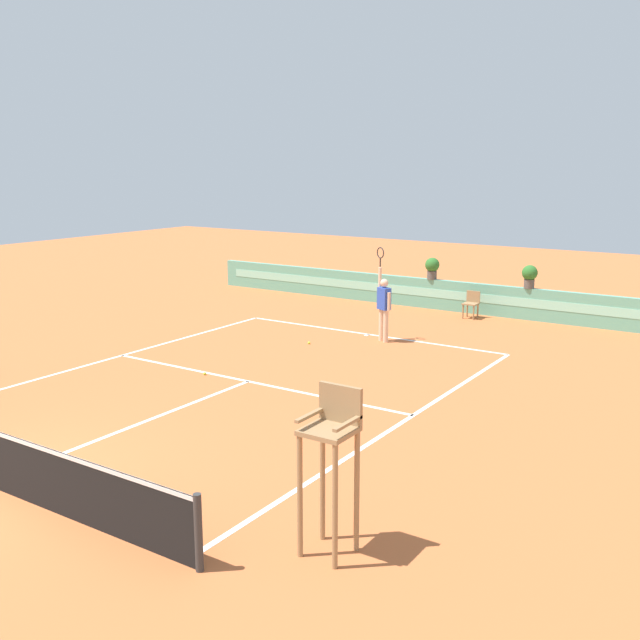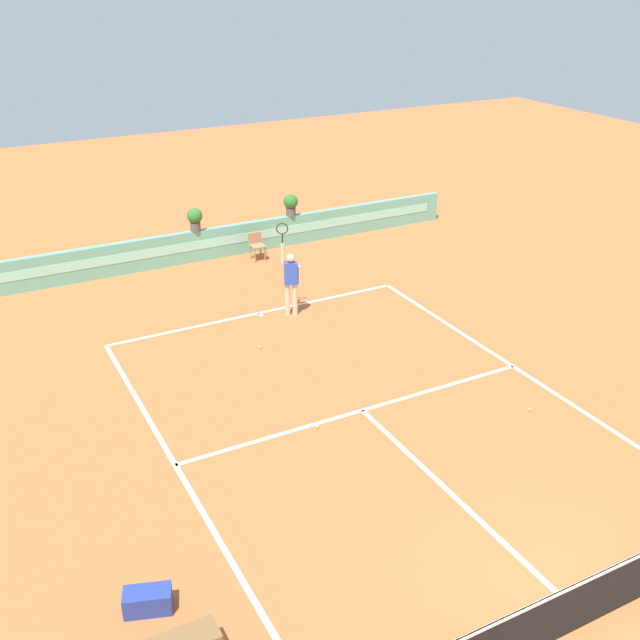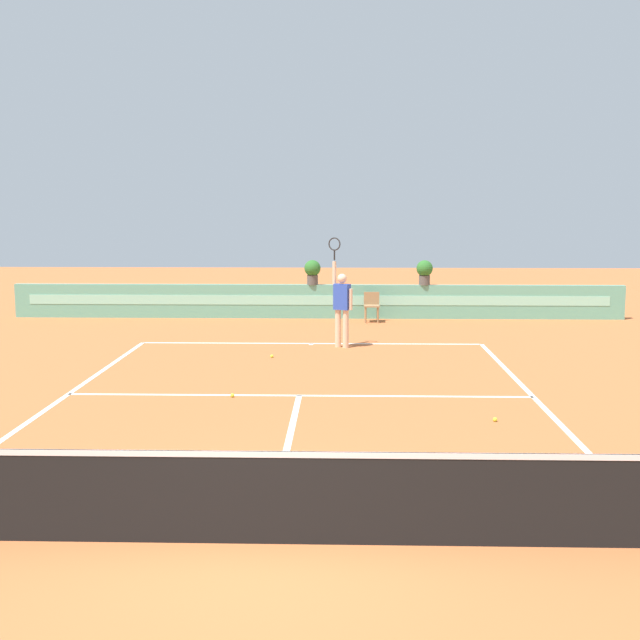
% 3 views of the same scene
% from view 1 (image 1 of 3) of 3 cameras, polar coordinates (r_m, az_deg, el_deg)
% --- Properties ---
extents(ground_plane, '(60.00, 60.00, 0.00)m').
position_cam_1_polar(ground_plane, '(16.20, -6.55, -5.15)').
color(ground_plane, '#BC6033').
extents(court_lines, '(8.32, 11.94, 0.01)m').
position_cam_1_polar(court_lines, '(16.73, -4.97, -4.54)').
color(court_lines, white).
rests_on(court_lines, ground).
extents(back_wall_barrier, '(18.00, 0.21, 1.00)m').
position_cam_1_polar(back_wall_barrier, '(24.73, 9.00, 2.01)').
color(back_wall_barrier, '#60A88E').
rests_on(back_wall_barrier, ground).
extents(umpire_chair, '(0.60, 0.60, 2.14)m').
position_cam_1_polar(umpire_chair, '(9.08, 0.90, -10.24)').
color(umpire_chair, '#99754C').
rests_on(umpire_chair, ground).
extents(ball_kid_chair, '(0.44, 0.44, 0.85)m').
position_cam_1_polar(ball_kid_chair, '(23.46, 11.79, 1.31)').
color(ball_kid_chair, '#99754C').
rests_on(ball_kid_chair, ground).
extents(tennis_player, '(0.57, 0.35, 2.58)m').
position_cam_1_polar(tennis_player, '(19.90, 5.02, 1.26)').
color(tennis_player, beige).
rests_on(tennis_player, ground).
extents(tennis_ball_near_baseline, '(0.07, 0.07, 0.07)m').
position_cam_1_polar(tennis_ball_near_baseline, '(19.74, -0.87, -1.80)').
color(tennis_ball_near_baseline, '#CCE033').
rests_on(tennis_ball_near_baseline, ground).
extents(tennis_ball_mid_court, '(0.07, 0.07, 0.07)m').
position_cam_1_polar(tennis_ball_mid_court, '(13.45, 0.39, -8.58)').
color(tennis_ball_mid_court, '#CCE033').
rests_on(tennis_ball_mid_court, ground).
extents(tennis_ball_by_sideline, '(0.07, 0.07, 0.07)m').
position_cam_1_polar(tennis_ball_by_sideline, '(17.10, -9.02, -4.17)').
color(tennis_ball_by_sideline, '#CCE033').
rests_on(tennis_ball_by_sideline, ground).
extents(potted_plant_right, '(0.48, 0.48, 0.72)m').
position_cam_1_polar(potted_plant_right, '(23.48, 16.10, 3.41)').
color(potted_plant_right, '#514C47').
rests_on(potted_plant_right, back_wall_barrier).
extents(potted_plant_centre, '(0.48, 0.48, 0.72)m').
position_cam_1_polar(potted_plant_centre, '(24.64, 8.78, 4.14)').
color(potted_plant_centre, '#514C47').
rests_on(potted_plant_centre, back_wall_barrier).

